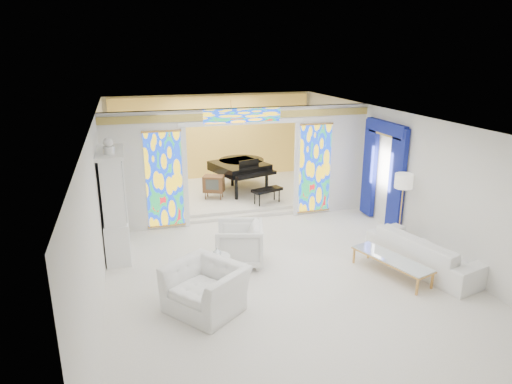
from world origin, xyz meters
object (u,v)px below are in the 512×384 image
object	(u,v)px
china_cabinet	(115,205)
sofa	(425,252)
grand_piano	(241,166)
armchair_left	(206,288)
coffee_table	(392,259)
armchair_right	(239,244)
tv_console	(214,184)

from	to	relation	value
china_cabinet	sofa	size ratio (longest dim) A/B	1.08
china_cabinet	grand_piano	distance (m)	5.18
china_cabinet	grand_piano	size ratio (longest dim) A/B	0.90
armchair_left	sofa	size ratio (longest dim) A/B	0.50
sofa	grand_piano	world-z (taller)	grand_piano
armchair_left	grand_piano	world-z (taller)	grand_piano
sofa	grand_piano	distance (m)	6.51
armchair_left	sofa	world-z (taller)	armchair_left
china_cabinet	coffee_table	world-z (taller)	china_cabinet
armchair_right	sofa	size ratio (longest dim) A/B	0.40
tv_console	sofa	bearing A→B (deg)	-33.37
armchair_left	grand_piano	bearing A→B (deg)	122.55
armchair_left	tv_console	xyz separation A→B (m)	(1.26, 5.66, 0.21)
china_cabinet	tv_console	size ratio (longest dim) A/B	3.87
china_cabinet	grand_piano	world-z (taller)	china_cabinet
china_cabinet	sofa	bearing A→B (deg)	-21.81
armchair_right	coffee_table	distance (m)	3.15
armchair_left	tv_console	bearing A→B (deg)	129.81
coffee_table	tv_console	bearing A→B (deg)	115.28
sofa	coffee_table	world-z (taller)	sofa
coffee_table	grand_piano	world-z (taller)	grand_piano
coffee_table	tv_console	size ratio (longest dim) A/B	2.59
sofa	coffee_table	distance (m)	0.87
china_cabinet	armchair_right	world-z (taller)	china_cabinet
china_cabinet	coffee_table	bearing A→B (deg)	-25.85
armchair_right	grand_piano	size ratio (longest dim) A/B	0.33
armchair_left	armchair_right	xyz separation A→B (m)	(1.01, 1.61, 0.04)
coffee_table	grand_piano	xyz separation A→B (m)	(-1.55, 6.13, 0.56)
grand_piano	china_cabinet	bearing A→B (deg)	-154.46
armchair_right	tv_console	xyz separation A→B (m)	(0.25, 4.05, 0.17)
sofa	tv_console	world-z (taller)	tv_console
china_cabinet	coffee_table	size ratio (longest dim) A/B	1.49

